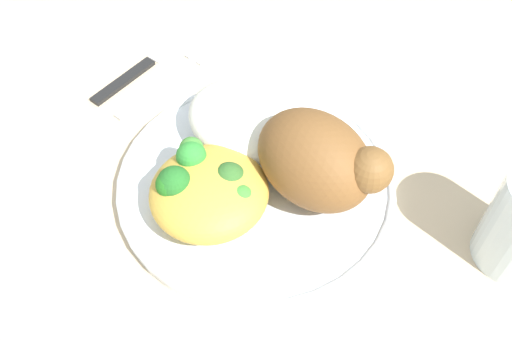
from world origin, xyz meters
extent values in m
plane|color=#CFB690|center=(0.00, 0.00, 0.00)|extent=(2.00, 2.00, 0.00)
cylinder|color=white|center=(0.00, 0.00, 0.01)|extent=(0.24, 0.24, 0.01)
torus|color=white|center=(0.00, 0.00, 0.01)|extent=(0.24, 0.24, 0.01)
ellipsoid|color=brown|center=(0.04, 0.02, 0.05)|extent=(0.10, 0.08, 0.08)
sphere|color=brown|center=(0.09, 0.04, 0.07)|extent=(0.04, 0.04, 0.04)
ellipsoid|color=white|center=(-0.04, 0.03, 0.03)|extent=(0.11, 0.09, 0.04)
ellipsoid|color=gold|center=(-0.01, -0.05, 0.03)|extent=(0.10, 0.10, 0.04)
sphere|color=#468E37|center=(-0.04, -0.03, 0.05)|extent=(0.02, 0.02, 0.02)
sphere|color=#256830|center=(-0.03, -0.04, 0.04)|extent=(0.02, 0.02, 0.02)
sphere|color=#346729|center=(0.00, -0.03, 0.04)|extent=(0.03, 0.03, 0.03)
sphere|color=#257520|center=(-0.03, -0.07, 0.05)|extent=(0.02, 0.02, 0.02)
sphere|color=#418F33|center=(0.02, -0.04, 0.04)|extent=(0.02, 0.02, 0.02)
sphere|color=#2B7A21|center=(0.01, -0.06, 0.04)|extent=(0.02, 0.02, 0.02)
sphere|color=#318E34|center=(-0.03, -0.04, 0.05)|extent=(0.03, 0.03, 0.03)
sphere|color=#246B26|center=(-0.03, -0.07, 0.05)|extent=(0.03, 0.03, 0.03)
cube|color=#B2B2B7|center=(-0.16, 0.02, 0.00)|extent=(0.02, 0.11, 0.01)
cube|color=#B2B2B7|center=(-0.17, 0.09, 0.00)|extent=(0.03, 0.04, 0.00)
cube|color=black|center=(-0.19, 0.00, 0.00)|extent=(0.02, 0.08, 0.01)
cube|color=silver|center=(-0.20, 0.10, 0.00)|extent=(0.03, 0.11, 0.00)
camera|label=1|loc=(0.21, -0.22, 0.41)|focal=40.70mm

